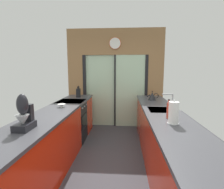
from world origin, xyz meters
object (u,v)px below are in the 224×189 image
Objects in this scene: kettle at (152,96)px; soap_bottle at (169,110)px; knife_block at (78,93)px; mixing_bowl at (62,105)px; oven_range at (72,121)px; stand_mixer at (24,116)px; paper_towel_roll at (174,113)px.

soap_bottle reaches higher than kettle.
mixing_bowl is at bearing -90.00° from knife_block.
oven_range is 2.27m from soap_bottle.
mixing_bowl is at bearing 160.78° from soap_bottle.
soap_bottle is at bearing -34.83° from oven_range.
soap_bottle reaches higher than mixing_bowl.
oven_range is 6.18× the size of mixing_bowl.
paper_towel_roll is (1.78, 0.34, -0.02)m from stand_mixer.
knife_block is at bearing 169.74° from kettle.
paper_towel_roll is (1.78, -2.06, 0.03)m from knife_block.
knife_block is at bearing 130.90° from paper_towel_roll.
knife_block reaches higher than oven_range.
mixing_bowl is 1.22m from stand_mixer.
oven_range is at bearing 90.57° from stand_mixer.
oven_range is 3.32× the size of soap_bottle.
kettle reaches higher than mixing_bowl.
paper_towel_roll is (1.80, -1.50, 0.61)m from oven_range.
stand_mixer reaches higher than oven_range.
soap_bottle is at bearing 18.32° from stand_mixer.
kettle is 0.83× the size of paper_towel_roll.
paper_towel_roll is (-0.00, -1.73, 0.05)m from kettle.
knife_block is (0.02, 0.55, 0.57)m from oven_range.
knife_block is 2.53m from soap_bottle.
knife_block is 0.67× the size of stand_mixer.
knife_block is 2.72m from paper_towel_roll.
stand_mixer is 1.52× the size of soap_bottle.
kettle is 1.48m from soap_bottle.
kettle is (1.78, 0.86, 0.06)m from mixing_bowl.
stand_mixer is 1.88m from soap_bottle.
knife_block is 1.07× the size of kettle.
stand_mixer reaches higher than knife_block.
mixing_bowl is 1.89m from soap_bottle.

